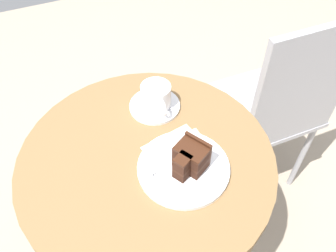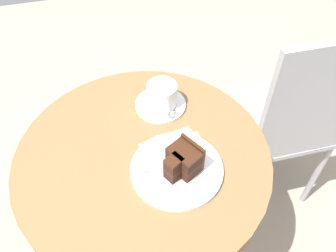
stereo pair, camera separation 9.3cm
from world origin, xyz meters
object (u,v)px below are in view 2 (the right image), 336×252
at_px(teaspoon, 155,113).
at_px(napkin, 177,159).
at_px(coffee_cup, 162,95).
at_px(saucer, 161,105).
at_px(cake_slice, 183,160).
at_px(fork, 152,177).
at_px(cake_plate, 177,169).
at_px(cafe_chair, 293,116).

xyz_separation_m(teaspoon, napkin, (0.16, 0.02, -0.01)).
distance_m(coffee_cup, teaspoon, 0.05).
relative_size(saucer, coffee_cup, 1.27).
xyz_separation_m(saucer, napkin, (0.20, -0.00, -0.00)).
xyz_separation_m(cake_slice, fork, (0.01, -0.08, -0.03)).
bearing_deg(cake_slice, cake_plate, -110.20).
bearing_deg(cake_slice, napkin, -175.18).
distance_m(fork, napkin, 0.09).
distance_m(cake_plate, cafe_chair, 0.58).
bearing_deg(cake_plate, saucer, 176.25).
bearing_deg(teaspoon, saucer, -124.12).
relative_size(saucer, napkin, 0.76).
relative_size(teaspoon, cake_slice, 1.03).
bearing_deg(teaspoon, napkin, 97.52).
xyz_separation_m(cake_plate, fork, (0.01, -0.07, 0.01)).
bearing_deg(coffee_cup, cake_plate, -4.88).
distance_m(cake_plate, napkin, 0.04).
height_order(cake_slice, napkin, cake_slice).
xyz_separation_m(teaspoon, cake_plate, (0.20, 0.01, -0.00)).
bearing_deg(fork, teaspoon, -55.46).
bearing_deg(fork, cake_slice, -125.78).
relative_size(teaspoon, napkin, 0.54).
distance_m(napkin, cafe_chair, 0.56).
bearing_deg(cake_plate, fork, -80.50).
height_order(cake_plate, cafe_chair, cafe_chair).
bearing_deg(napkin, cake_plate, -18.12).
bearing_deg(cake_slice, coffee_cup, 178.73).
relative_size(coffee_cup, teaspoon, 1.10).
distance_m(coffee_cup, fork, 0.26).
distance_m(saucer, teaspoon, 0.04).
bearing_deg(teaspoon, cake_slice, 97.12).
xyz_separation_m(cake_plate, cafe_chair, (-0.24, 0.50, -0.19)).
height_order(teaspoon, cafe_chair, cafe_chair).
relative_size(teaspoon, cafe_chair, 0.12).
bearing_deg(teaspoon, fork, 75.11).
bearing_deg(cake_plate, cafe_chair, 115.52).
distance_m(saucer, cake_plate, 0.23).
relative_size(teaspoon, cake_plate, 0.45).
bearing_deg(cafe_chair, saucer, 1.24).
bearing_deg(cafe_chair, teaspoon, 5.08).
height_order(cake_slice, fork, cake_slice).
bearing_deg(fork, cafe_chair, -106.14).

